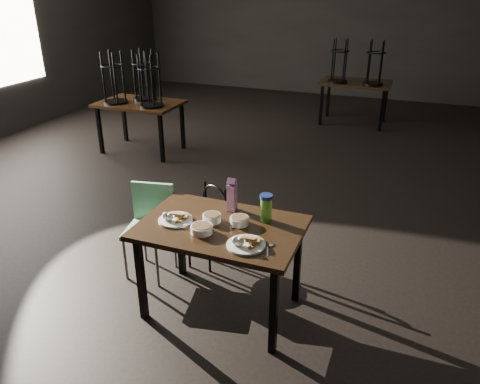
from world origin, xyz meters
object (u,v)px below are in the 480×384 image
at_px(juice_carton, 232,195).
at_px(bentwood_chair, 208,219).
at_px(water_bottle, 266,208).
at_px(main_table, 221,235).
at_px(school_chair, 150,221).

distance_m(juice_carton, bentwood_chair, 0.64).
distance_m(juice_carton, water_bottle, 0.31).
relative_size(water_bottle, bentwood_chair, 0.28).
distance_m(main_table, water_bottle, 0.39).
bearing_deg(main_table, water_bottle, 33.91).
xyz_separation_m(main_table, bentwood_chair, (-0.38, 0.58, -0.23)).
xyz_separation_m(juice_carton, bentwood_chair, (-0.36, 0.31, -0.43)).
relative_size(main_table, school_chair, 1.49).
xyz_separation_m(water_bottle, bentwood_chair, (-0.66, 0.39, -0.42)).
height_order(water_bottle, bentwood_chair, water_bottle).
distance_m(water_bottle, bentwood_chair, 0.87).
xyz_separation_m(water_bottle, school_chair, (-1.08, 0.09, -0.37)).
xyz_separation_m(juice_carton, school_chair, (-0.77, 0.02, -0.39)).
distance_m(main_table, juice_carton, 0.34).
bearing_deg(juice_carton, bentwood_chair, 139.08).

